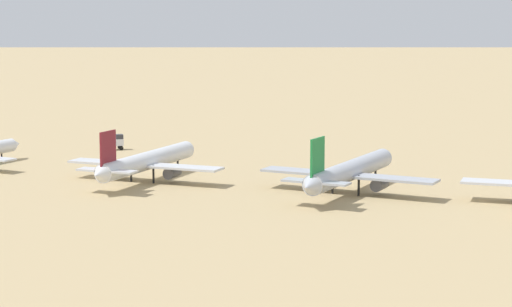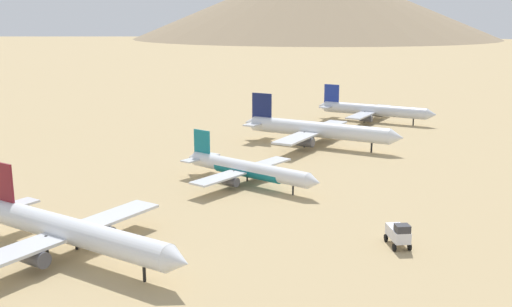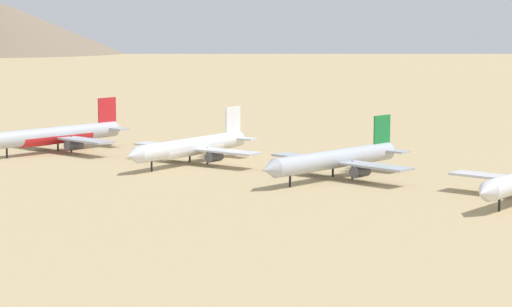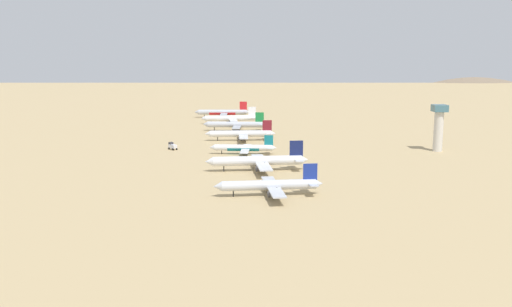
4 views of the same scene
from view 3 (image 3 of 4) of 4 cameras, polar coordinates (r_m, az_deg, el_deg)
name	(u,v)px [view 3 (image 3 of 4)]	position (r m, az deg, el deg)	size (l,w,h in m)	color
parked_jet_0	(57,135)	(253.44, -11.47, 1.04)	(44.64, 36.15, 12.91)	#B2B7C1
parked_jet_1	(192,147)	(227.98, -3.71, 0.39)	(42.65, 34.75, 12.30)	silver
parked_jet_2	(336,159)	(206.76, 4.68, -0.34)	(43.01, 34.92, 12.41)	#B2B7C1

